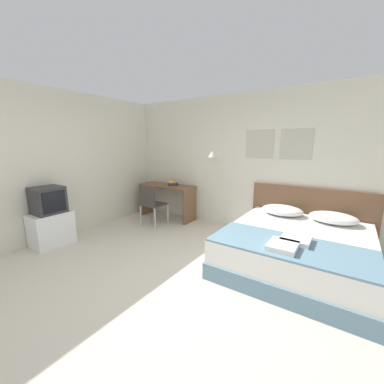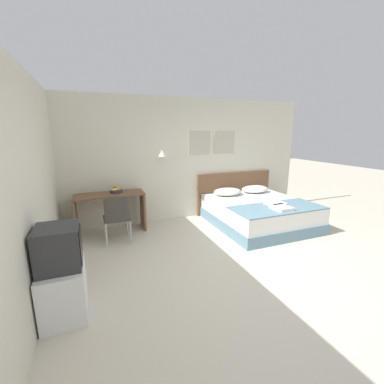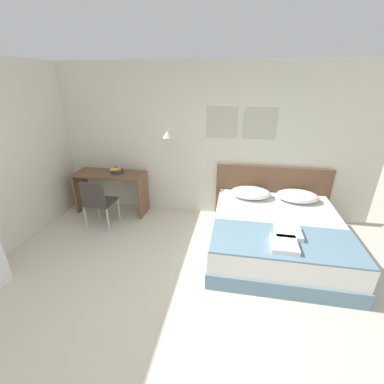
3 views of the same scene
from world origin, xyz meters
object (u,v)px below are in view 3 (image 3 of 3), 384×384
pillow_right (297,196)px  folded_towel_mid_bed (284,244)px  fruit_bowl (117,170)px  headboard (271,193)px  throw_blanket (284,241)px  desk_chair (97,200)px  desk (111,185)px  pillow_left (251,193)px  folded_towel_near_foot (288,233)px  bed (276,235)px

pillow_right → folded_towel_mid_bed: 1.46m
fruit_bowl → headboard: bearing=4.4°
throw_blanket → fruit_bowl: (-2.80, 1.37, 0.28)m
fruit_bowl → desk_chair: bearing=-96.2°
folded_towel_mid_bed → desk: 3.25m
headboard → pillow_left: 0.50m
folded_towel_near_foot → fruit_bowl: fruit_bowl is taller
bed → folded_towel_mid_bed: 0.78m
pillow_right → throw_blanket: bearing=-106.4°
pillow_left → folded_towel_mid_bed: size_ratio=1.91×
pillow_left → desk: size_ratio=0.51×
throw_blanket → folded_towel_mid_bed: (-0.03, -0.14, 0.04)m
pillow_right → desk_chair: bearing=-170.1°
headboard → desk: (-2.94, -0.26, 0.06)m
bed → desk_chair: (-2.87, 0.13, 0.25)m
pillow_right → desk: desk is taller
bed → folded_towel_mid_bed: folded_towel_mid_bed is taller
bed → throw_blanket: 0.63m
folded_towel_near_foot → throw_blanket: bearing=-112.8°
bed → folded_towel_mid_bed: bearing=-92.4°
fruit_bowl → folded_towel_mid_bed: bearing=-28.5°
pillow_right → fruit_bowl: (-3.17, 0.10, 0.22)m
bed → folded_towel_near_foot: 0.54m
folded_towel_mid_bed → pillow_right: bearing=74.0°
throw_blanket → pillow_right: bearing=73.6°
headboard → folded_towel_mid_bed: (-0.03, -1.72, 0.09)m
headboard → fruit_bowl: bearing=-175.6°
headboard → pillow_right: size_ratio=2.94×
bed → folded_towel_mid_bed: size_ratio=5.63×
bed → pillow_left: bearing=118.2°
folded_towel_mid_bed → desk_chair: bearing=163.5°
pillow_left → fruit_bowl: 2.44m
desk_chair → fruit_bowl: 0.74m
folded_towel_near_foot → fruit_bowl: size_ratio=1.37×
pillow_right → throw_blanket: (-0.37, -1.27, -0.07)m
folded_towel_near_foot → pillow_right: bearing=74.4°
folded_towel_mid_bed → fruit_bowl: 3.16m
pillow_right → folded_towel_near_foot: size_ratio=2.04×
headboard → pillow_left: size_ratio=2.94×
folded_towel_mid_bed → fruit_bowl: bearing=151.5°
headboard → pillow_right: 0.50m
folded_towel_near_foot → headboard: bearing=92.3°
throw_blanket → folded_towel_mid_bed: bearing=-102.2°
headboard → desk_chair: (-2.87, -0.88, 0.02)m
headboard → folded_towel_mid_bed: size_ratio=5.60×
throw_blanket → folded_towel_near_foot: 0.16m
bed → pillow_left: pillow_left is taller
desk → pillow_left: bearing=-1.2°
pillow_left → pillow_right: bearing=0.0°
fruit_bowl → pillow_right: bearing=-1.8°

